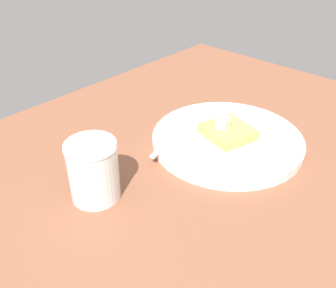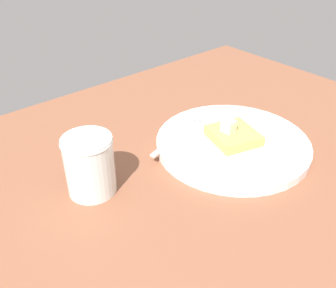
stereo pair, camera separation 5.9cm
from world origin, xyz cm
name	(u,v)px [view 1 (the left image)]	position (x,y,z in cm)	size (l,w,h in cm)	color
table_surface	(245,171)	(0.00, 0.00, 0.91)	(90.39, 90.39, 1.82)	brown
plate	(227,139)	(3.79, 6.48, 2.75)	(26.94, 26.94, 1.60)	white
toast_slice_center	(228,132)	(3.79, 6.48, 4.32)	(7.47, 7.95, 1.80)	tan
butter_pat_primary	(223,123)	(2.95, 7.08, 6.29)	(2.13, 1.92, 2.13)	beige
fork	(178,132)	(-1.52, 13.71, 3.59)	(15.89, 5.17, 0.36)	silver
syrup_jar	(94,172)	(-21.06, 12.55, 6.11)	(7.48, 7.48, 9.17)	#341706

